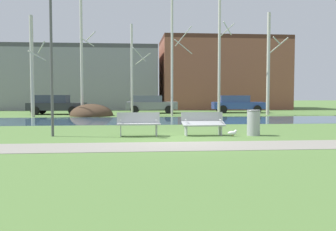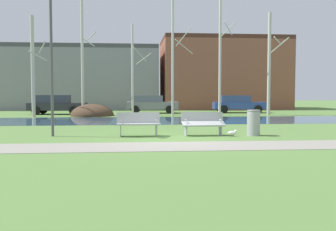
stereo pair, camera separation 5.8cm
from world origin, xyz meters
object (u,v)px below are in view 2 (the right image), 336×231
(seagull, at_px, (232,133))
(streetlamp, at_px, (51,37))
(trash_bin, at_px, (254,122))
(parked_hatch_third_blue, at_px, (238,104))
(parked_van_nearest_dark, at_px, (56,104))
(parked_sedan_second_grey, at_px, (152,104))
(bench_right, at_px, (203,123))
(bench_left, at_px, (138,123))

(seagull, bearing_deg, streetlamp, 174.80)
(trash_bin, height_order, streetlamp, streetlamp)
(trash_bin, bearing_deg, parked_hatch_third_blue, 76.47)
(parked_van_nearest_dark, relative_size, parked_sedan_second_grey, 1.02)
(parked_sedan_second_grey, bearing_deg, bench_right, -85.78)
(parked_van_nearest_dark, distance_m, parked_hatch_third_blue, 14.37)
(bench_right, bearing_deg, parked_van_nearest_dark, 119.06)
(bench_right, height_order, trash_bin, trash_bin)
(parked_van_nearest_dark, distance_m, parked_sedan_second_grey, 7.36)
(trash_bin, relative_size, parked_van_nearest_dark, 0.22)
(trash_bin, bearing_deg, parked_van_nearest_dark, 123.84)
(bench_right, relative_size, seagull, 4.16)
(bench_left, distance_m, streetlamp, 4.47)
(bench_right, relative_size, parked_hatch_third_blue, 0.38)
(streetlamp, bearing_deg, seagull, -5.20)
(streetlamp, height_order, parked_van_nearest_dark, streetlamp)
(trash_bin, relative_size, seagull, 2.48)
(parked_hatch_third_blue, bearing_deg, parked_van_nearest_dark, -175.86)
(bench_left, relative_size, parked_hatch_third_blue, 0.38)
(streetlamp, relative_size, parked_sedan_second_grey, 1.30)
(trash_bin, height_order, parked_hatch_third_blue, parked_hatch_third_blue)
(bench_left, bearing_deg, parked_van_nearest_dark, 111.67)
(bench_right, bearing_deg, trash_bin, -5.93)
(parked_hatch_third_blue, bearing_deg, streetlamp, -125.35)
(seagull, bearing_deg, bench_right, 158.95)
(parked_van_nearest_dark, relative_size, parked_hatch_third_blue, 1.01)
(parked_sedan_second_grey, bearing_deg, bench_left, -94.23)
(seagull, bearing_deg, trash_bin, 13.18)
(bench_right, xyz_separation_m, parked_sedan_second_grey, (-1.21, 16.34, 0.28))
(seagull, height_order, parked_hatch_third_blue, parked_hatch_third_blue)
(trash_bin, xyz_separation_m, seagull, (-0.86, -0.20, -0.37))
(seagull, distance_m, parked_hatch_third_blue, 17.39)
(bench_right, relative_size, trash_bin, 1.68)
(seagull, bearing_deg, parked_van_nearest_dark, 121.27)
(bench_right, xyz_separation_m, seagull, (1.03, -0.40, -0.34))
(parked_sedan_second_grey, bearing_deg, parked_hatch_third_blue, -0.32)
(seagull, distance_m, streetlamp, 7.50)
(bench_left, distance_m, trash_bin, 4.31)
(parked_hatch_third_blue, bearing_deg, trash_bin, -103.53)
(bench_left, bearing_deg, streetlamp, 176.29)
(trash_bin, relative_size, parked_hatch_third_blue, 0.23)
(seagull, relative_size, parked_hatch_third_blue, 0.09)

